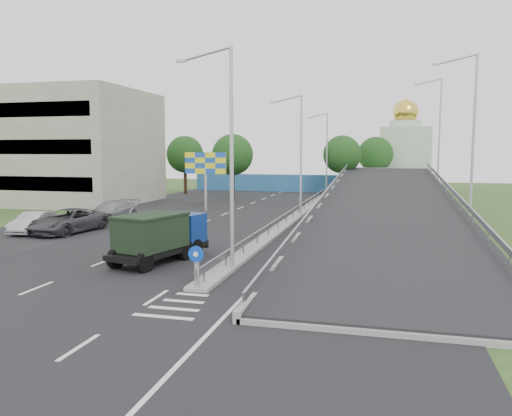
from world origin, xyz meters
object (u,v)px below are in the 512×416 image
(church, at_px, (404,153))
(dump_truck, at_px, (161,235))
(parked_car_c, at_px, (68,221))
(lamp_post_near, at_px, (228,146))
(parked_car_b, at_px, (34,222))
(sign_bollard, at_px, (197,267))
(lamp_post_mid, at_px, (299,149))
(lamp_post_far, at_px, (325,150))
(billboard, at_px, (205,166))
(parked_car_d, at_px, (111,211))

(church, bearing_deg, dump_truck, -104.52)
(church, bearing_deg, parked_car_c, -117.17)
(lamp_post_near, height_order, parked_car_b, lamp_post_near)
(sign_bollard, xyz_separation_m, lamp_post_mid, (0.11, 23.83, 4.77))
(lamp_post_far, bearing_deg, lamp_post_mid, -90.00)
(lamp_post_near, distance_m, lamp_post_far, 40.00)
(billboard, height_order, parked_car_b, billboard)
(lamp_post_near, relative_size, lamp_post_far, 1.00)
(dump_truck, bearing_deg, lamp_post_mid, 93.51)
(billboard, height_order, parked_car_c, billboard)
(lamp_post_far, bearing_deg, lamp_post_near, -90.00)
(church, relative_size, parked_car_b, 3.13)
(billboard, bearing_deg, church, 59.30)
(parked_car_b, bearing_deg, parked_car_d, 66.50)
(lamp_post_near, relative_size, parked_car_c, 1.70)
(lamp_post_mid, distance_m, dump_truck, 19.97)
(parked_car_b, bearing_deg, dump_truck, -34.48)
(church, xyz_separation_m, billboard, (-19.00, -32.00, -1.12))
(lamp_post_mid, xyz_separation_m, parked_car_d, (-14.27, -6.11, -5.02))
(church, height_order, parked_car_b, church)
(billboard, bearing_deg, lamp_post_mid, -12.38)
(billboard, distance_m, parked_car_c, 15.48)
(lamp_post_far, xyz_separation_m, parked_car_d, (-14.27, -26.11, -5.02))
(dump_truck, relative_size, parked_car_c, 1.02)
(lamp_post_near, height_order, lamp_post_mid, same)
(lamp_post_mid, bearing_deg, parked_car_b, -141.39)
(lamp_post_far, bearing_deg, parked_car_b, -116.17)
(lamp_post_far, relative_size, parked_car_b, 2.29)
(dump_truck, xyz_separation_m, parked_car_b, (-12.32, 6.18, -0.66))
(sign_bollard, distance_m, parked_car_b, 19.42)
(sign_bollard, bearing_deg, billboard, 109.21)
(parked_car_b, bearing_deg, lamp_post_far, 55.99)
(lamp_post_far, distance_m, billboard, 20.24)
(lamp_post_near, distance_m, parked_car_c, 16.63)
(billboard, xyz_separation_m, parked_car_d, (-5.16, -8.11, -3.40))
(lamp_post_far, distance_m, parked_car_c, 35.54)
(sign_bollard, height_order, parked_car_b, sign_bollard)
(sign_bollard, bearing_deg, dump_truck, 128.38)
(parked_car_d, bearing_deg, lamp_post_near, -38.28)
(church, distance_m, dump_truck, 54.98)
(dump_truck, distance_m, parked_car_b, 13.79)
(parked_car_c, bearing_deg, dump_truck, -27.61)
(lamp_post_near, xyz_separation_m, church, (9.89, 54.00, -0.50))
(lamp_post_near, bearing_deg, church, 79.62)
(parked_car_b, bearing_deg, parked_car_c, 6.57)
(lamp_post_near, relative_size, parked_car_b, 2.29)
(church, relative_size, dump_truck, 2.29)
(lamp_post_near, distance_m, billboard, 23.87)
(lamp_post_mid, xyz_separation_m, church, (9.89, 34.00, -0.50))
(sign_bollard, relative_size, parked_car_d, 0.31)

